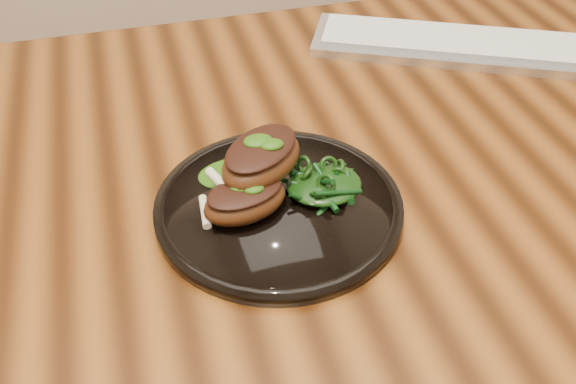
{
  "coord_description": "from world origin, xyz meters",
  "views": [
    {
      "loc": [
        -0.12,
        -0.61,
        1.23
      ],
      "look_at": [
        0.02,
        -0.11,
        0.78
      ],
      "focal_mm": 40.0,
      "sensor_mm": 36.0,
      "label": 1
    }
  ],
  "objects_px": {
    "greens_heap": "(324,181)",
    "keyboard": "(452,44)",
    "plate": "(279,206)",
    "lamb_chop_front": "(244,199)",
    "desk": "(252,209)"
  },
  "relations": [
    {
      "from": "desk",
      "to": "keyboard",
      "type": "bearing_deg",
      "value": 27.52
    },
    {
      "from": "lamb_chop_front",
      "to": "greens_heap",
      "type": "distance_m",
      "value": 0.09
    },
    {
      "from": "greens_heap",
      "to": "keyboard",
      "type": "distance_m",
      "value": 0.42
    },
    {
      "from": "lamb_chop_front",
      "to": "plate",
      "type": "bearing_deg",
      "value": 13.77
    },
    {
      "from": "plate",
      "to": "lamb_chop_front",
      "type": "bearing_deg",
      "value": -166.23
    },
    {
      "from": "desk",
      "to": "greens_heap",
      "type": "bearing_deg",
      "value": -57.53
    },
    {
      "from": "desk",
      "to": "lamb_chop_front",
      "type": "xyz_separation_m",
      "value": [
        -0.03,
        -0.11,
        0.12
      ]
    },
    {
      "from": "lamb_chop_front",
      "to": "greens_heap",
      "type": "relative_size",
      "value": 1.25
    },
    {
      "from": "greens_heap",
      "to": "lamb_chop_front",
      "type": "bearing_deg",
      "value": -171.11
    },
    {
      "from": "plate",
      "to": "keyboard",
      "type": "height_order",
      "value": "keyboard"
    },
    {
      "from": "greens_heap",
      "to": "keyboard",
      "type": "relative_size",
      "value": 0.19
    },
    {
      "from": "plate",
      "to": "lamb_chop_front",
      "type": "height_order",
      "value": "lamb_chop_front"
    },
    {
      "from": "greens_heap",
      "to": "desk",
      "type": "bearing_deg",
      "value": 122.47
    },
    {
      "from": "plate",
      "to": "keyboard",
      "type": "bearing_deg",
      "value": 39.49
    },
    {
      "from": "lamb_chop_front",
      "to": "keyboard",
      "type": "xyz_separation_m",
      "value": [
        0.4,
        0.3,
        -0.03
      ]
    }
  ]
}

